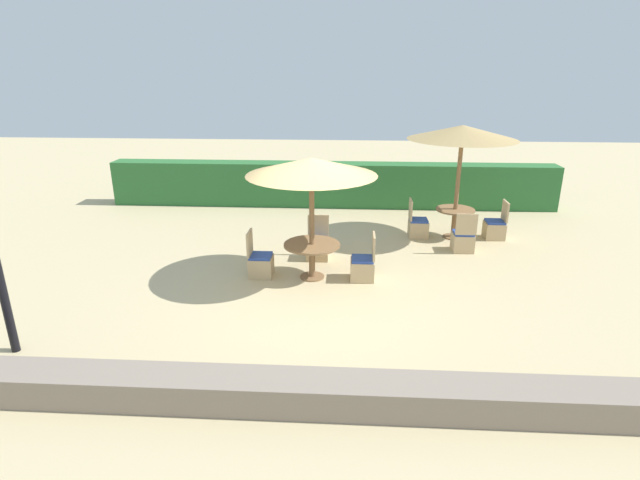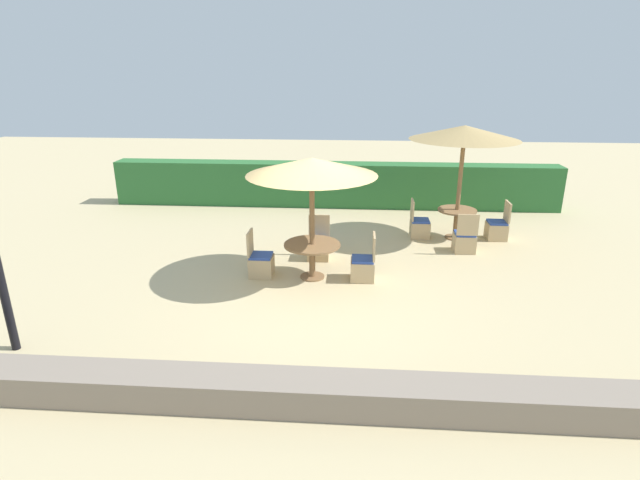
% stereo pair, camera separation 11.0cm
% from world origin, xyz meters
% --- Properties ---
extents(ground_plane, '(40.00, 40.00, 0.00)m').
position_xyz_m(ground_plane, '(0.00, 0.00, 0.00)').
color(ground_plane, '#C6B284').
extents(hedge_row, '(13.00, 0.70, 1.28)m').
position_xyz_m(hedge_row, '(0.00, 6.28, 0.64)').
color(hedge_row, '#2D6B33').
rests_on(hedge_row, ground_plane).
extents(stone_border, '(10.00, 0.56, 0.41)m').
position_xyz_m(stone_border, '(0.00, -3.07, 0.20)').
color(stone_border, gray).
rests_on(stone_border, ground_plane).
extents(parasol_back_right, '(2.51, 2.51, 2.70)m').
position_xyz_m(parasol_back_right, '(3.09, 3.54, 2.52)').
color(parasol_back_right, olive).
rests_on(parasol_back_right, ground_plane).
extents(round_table_back_right, '(0.92, 0.92, 0.72)m').
position_xyz_m(round_table_back_right, '(3.09, 3.54, 0.54)').
color(round_table_back_right, olive).
rests_on(round_table_back_right, ground_plane).
extents(patio_chair_back_right_west, '(0.46, 0.46, 0.93)m').
position_xyz_m(patio_chair_back_right_west, '(2.21, 3.55, 0.26)').
color(patio_chair_back_right_west, tan).
rests_on(patio_chair_back_right_west, ground_plane).
extents(patio_chair_back_right_east, '(0.46, 0.46, 0.93)m').
position_xyz_m(patio_chair_back_right_east, '(4.07, 3.54, 0.26)').
color(patio_chair_back_right_east, tan).
rests_on(patio_chair_back_right_east, ground_plane).
extents(patio_chair_back_right_south, '(0.46, 0.46, 0.93)m').
position_xyz_m(patio_chair_back_right_south, '(3.11, 2.60, 0.26)').
color(patio_chair_back_right_south, tan).
rests_on(patio_chair_back_right_south, ground_plane).
extents(parasol_center, '(2.46, 2.46, 2.38)m').
position_xyz_m(parasol_center, '(-0.18, 0.91, 2.21)').
color(parasol_center, olive).
rests_on(parasol_center, ground_plane).
extents(round_table_center, '(1.10, 1.10, 0.71)m').
position_xyz_m(round_table_center, '(-0.18, 0.91, 0.56)').
color(round_table_center, olive).
rests_on(round_table_center, ground_plane).
extents(patio_chair_center_east, '(0.46, 0.46, 0.93)m').
position_xyz_m(patio_chair_center_east, '(0.83, 0.89, 0.26)').
color(patio_chair_center_east, tan).
rests_on(patio_chair_center_east, ground_plane).
extents(patio_chair_center_west, '(0.46, 0.46, 0.93)m').
position_xyz_m(patio_chair_center_west, '(-1.21, 0.93, 0.26)').
color(patio_chair_center_west, tan).
rests_on(patio_chair_center_west, ground_plane).
extents(patio_chair_center_north, '(0.46, 0.46, 0.93)m').
position_xyz_m(patio_chair_center_north, '(-0.13, 1.96, 0.26)').
color(patio_chair_center_north, tan).
rests_on(patio_chair_center_north, ground_plane).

